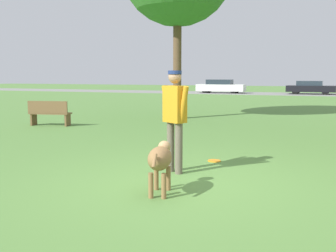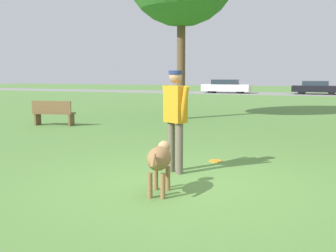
{
  "view_description": "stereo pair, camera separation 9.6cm",
  "coord_description": "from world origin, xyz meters",
  "px_view_note": "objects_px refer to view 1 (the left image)",
  "views": [
    {
      "loc": [
        2.05,
        -5.77,
        1.68
      ],
      "look_at": [
        -0.2,
        -0.13,
        0.9
      ],
      "focal_mm": 42.0,
      "sensor_mm": 36.0,
      "label": 1
    },
    {
      "loc": [
        2.14,
        -5.74,
        1.68
      ],
      "look_at": [
        -0.2,
        -0.13,
        0.9
      ],
      "focal_mm": 42.0,
      "sensor_mm": 36.0,
      "label": 2
    }
  ],
  "objects_px": {
    "frisbee": "(214,161)",
    "parked_car_black": "(311,88)",
    "dog": "(160,159)",
    "parked_car_white": "(221,86)",
    "person": "(175,113)",
    "park_bench": "(49,112)"
  },
  "relations": [
    {
      "from": "frisbee",
      "to": "park_bench",
      "type": "distance_m",
      "value": 7.41
    },
    {
      "from": "parked_car_white",
      "to": "parked_car_black",
      "type": "distance_m",
      "value": 8.19
    },
    {
      "from": "dog",
      "to": "park_bench",
      "type": "height_order",
      "value": "park_bench"
    },
    {
      "from": "person",
      "to": "park_bench",
      "type": "distance_m",
      "value": 7.66
    },
    {
      "from": "person",
      "to": "frisbee",
      "type": "xyz_separation_m",
      "value": [
        0.41,
        1.14,
        -1.04
      ]
    },
    {
      "from": "parked_car_black",
      "to": "park_bench",
      "type": "bearing_deg",
      "value": -103.49
    },
    {
      "from": "person",
      "to": "frisbee",
      "type": "height_order",
      "value": "person"
    },
    {
      "from": "parked_car_black",
      "to": "park_bench",
      "type": "relative_size",
      "value": 2.93
    },
    {
      "from": "person",
      "to": "park_bench",
      "type": "xyz_separation_m",
      "value": [
        -6.2,
        4.46,
        -0.6
      ]
    },
    {
      "from": "dog",
      "to": "parked_car_white",
      "type": "distance_m",
      "value": 32.98
    },
    {
      "from": "frisbee",
      "to": "parked_car_black",
      "type": "relative_size",
      "value": 0.06
    },
    {
      "from": "dog",
      "to": "park_bench",
      "type": "distance_m",
      "value": 8.58
    },
    {
      "from": "dog",
      "to": "frisbee",
      "type": "relative_size",
      "value": 3.88
    },
    {
      "from": "person",
      "to": "park_bench",
      "type": "relative_size",
      "value": 1.22
    },
    {
      "from": "parked_car_black",
      "to": "parked_car_white",
      "type": "bearing_deg",
      "value": -173.47
    },
    {
      "from": "dog",
      "to": "park_bench",
      "type": "bearing_deg",
      "value": 35.59
    },
    {
      "from": "parked_car_white",
      "to": "park_bench",
      "type": "distance_m",
      "value": 26.52
    },
    {
      "from": "parked_car_white",
      "to": "park_bench",
      "type": "height_order",
      "value": "parked_car_white"
    },
    {
      "from": "person",
      "to": "parked_car_white",
      "type": "distance_m",
      "value": 31.75
    },
    {
      "from": "dog",
      "to": "parked_car_black",
      "type": "height_order",
      "value": "parked_car_black"
    },
    {
      "from": "frisbee",
      "to": "dog",
      "type": "bearing_deg",
      "value": -94.03
    },
    {
      "from": "dog",
      "to": "parked_car_white",
      "type": "bearing_deg",
      "value": -0.38
    }
  ]
}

